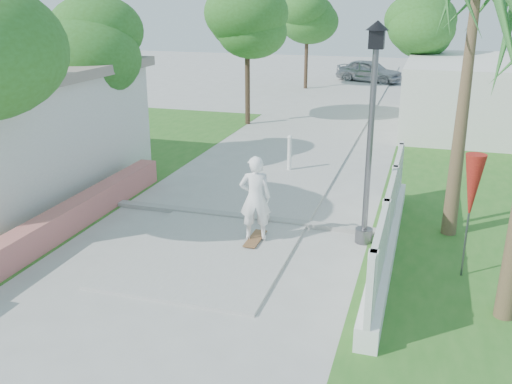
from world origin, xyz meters
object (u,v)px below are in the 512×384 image
(bollard, at_px, (289,152))
(parked_car, at_px, (369,71))
(skateboarder, at_px, (255,199))
(street_lamp, at_px, (371,128))
(dog, at_px, (264,217))
(patio_umbrella, at_px, (472,189))

(bollard, bearing_deg, parked_car, 89.63)
(skateboarder, bearing_deg, parked_car, -106.75)
(street_lamp, relative_size, bollard, 4.07)
(street_lamp, height_order, skateboarder, street_lamp)
(skateboarder, bearing_deg, bollard, -101.89)
(bollard, xyz_separation_m, skateboarder, (0.51, -5.03, 0.33))
(dog, bearing_deg, street_lamp, -7.92)
(patio_umbrella, distance_m, skateboarder, 4.19)
(bollard, xyz_separation_m, patio_umbrella, (4.60, -5.50, 1.10))
(bollard, height_order, dog, bollard)
(patio_umbrella, distance_m, dog, 4.60)
(street_lamp, height_order, patio_umbrella, street_lamp)
(skateboarder, distance_m, dog, 1.13)
(patio_umbrella, bearing_deg, street_lamp, 152.24)
(bollard, height_order, parked_car, parked_car)
(bollard, relative_size, dog, 2.09)
(parked_car, bearing_deg, skateboarder, -159.37)
(parked_car, bearing_deg, bollard, -160.63)
(street_lamp, relative_size, skateboarder, 2.38)
(street_lamp, height_order, bollard, street_lamp)
(bollard, bearing_deg, patio_umbrella, -50.09)
(bollard, bearing_deg, street_lamp, -59.04)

